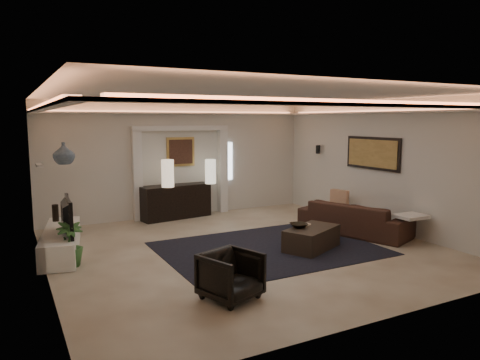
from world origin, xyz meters
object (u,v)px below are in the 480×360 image
coffee_table (312,239)px  armchair (231,276)px  console (175,202)px  sofa (354,218)px

coffee_table → armchair: 2.83m
console → armchair: bearing=-109.9°
sofa → armchair: (-3.97, -1.96, -0.01)m
console → armchair: 5.40m
sofa → armchair: 4.43m
coffee_table → console: bearing=84.3°
console → armchair: console is taller
sofa → coffee_table: (-1.53, -0.53, -0.14)m
console → sofa: size_ratio=0.76×
console → armchair: size_ratio=2.44×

